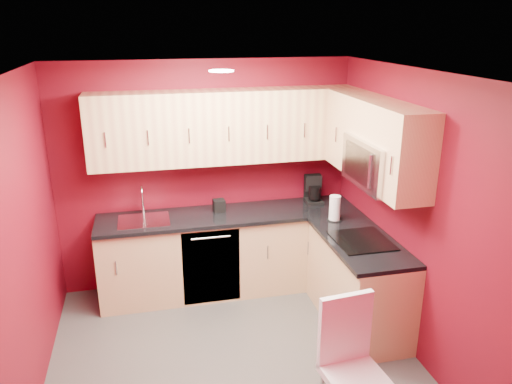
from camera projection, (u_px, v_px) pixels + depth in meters
name	position (u px, v px, depth m)	size (l,w,h in m)	color
floor	(233.00, 355.00, 4.51)	(3.20, 3.20, 0.00)	#43423F
ceiling	(228.00, 72.00, 3.70)	(3.20, 3.20, 0.00)	white
wall_back	(206.00, 176.00, 5.48)	(3.20, 3.20, 0.00)	maroon
wall_front	(280.00, 333.00, 2.72)	(3.20, 3.20, 0.00)	maroon
wall_left	(22.00, 247.00, 3.76)	(3.00, 3.00, 0.00)	maroon
wall_right	(407.00, 212.00, 4.44)	(3.00, 3.00, 0.00)	maroon
base_cabinets_back	(230.00, 253.00, 5.51)	(2.80, 0.60, 0.87)	tan
base_cabinets_right	(358.00, 283.00, 4.87)	(0.60, 1.30, 0.87)	tan
countertop_back	(230.00, 215.00, 5.35)	(2.80, 0.63, 0.04)	black
countertop_right	(360.00, 241.00, 4.71)	(0.63, 1.27, 0.04)	black
upper_cabinets_back	(226.00, 127.00, 5.18)	(2.80, 0.35, 0.75)	#E9C884
upper_cabinets_right	(372.00, 132.00, 4.61)	(0.35, 1.55, 0.75)	#E9C884
microwave	(379.00, 163.00, 4.45)	(0.42, 0.76, 0.42)	silver
cooktop	(362.00, 241.00, 4.67)	(0.50, 0.55, 0.01)	black
sink	(144.00, 217.00, 5.16)	(0.52, 0.42, 0.35)	silver
dishwasher_front	(211.00, 267.00, 5.19)	(0.60, 0.02, 0.82)	black
downlight	(221.00, 71.00, 3.98)	(0.20, 0.20, 0.01)	white
coffee_maker	(314.00, 189.00, 5.63)	(0.18, 0.25, 0.31)	black
napkin_holder	(219.00, 206.00, 5.38)	(0.12, 0.12, 0.13)	black
paper_towel	(335.00, 208.00, 5.12)	(0.15, 0.15, 0.26)	white
dining_chair	(356.00, 371.00, 3.53)	(0.41, 0.43, 1.03)	white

